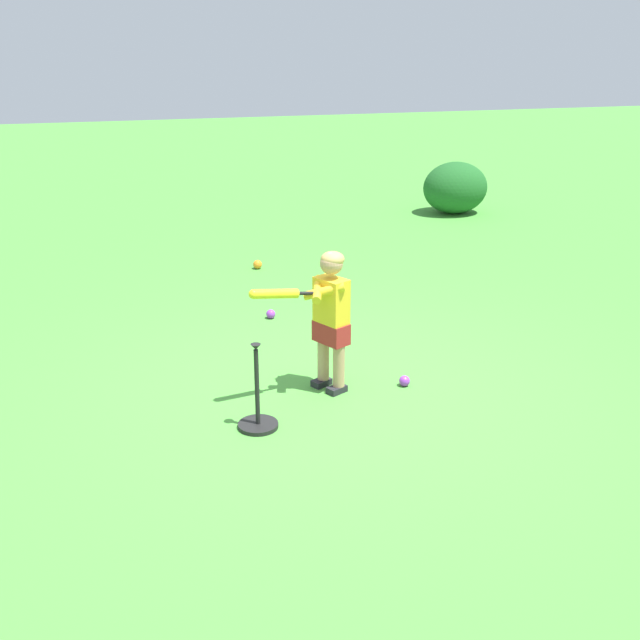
# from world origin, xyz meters

# --- Properties ---
(ground_plane) EXTENTS (40.00, 40.00, 0.00)m
(ground_plane) POSITION_xyz_m (0.00, 0.00, 0.00)
(ground_plane) COLOR #479338
(child_batter) EXTENTS (0.77, 0.35, 1.08)m
(child_batter) POSITION_xyz_m (-0.09, 0.04, 0.65)
(child_batter) COLOR #232328
(child_batter) RESTS_ON ground
(play_ball_center_lawn) EXTENTS (0.10, 0.10, 0.10)m
(play_ball_center_lawn) POSITION_xyz_m (0.05, 3.34, 0.05)
(play_ball_center_lawn) COLOR orange
(play_ball_center_lawn) RESTS_ON ground
(play_ball_far_left) EXTENTS (0.09, 0.09, 0.09)m
(play_ball_far_left) POSITION_xyz_m (-0.17, 1.69, 0.04)
(play_ball_far_left) COLOR purple
(play_ball_far_left) RESTS_ON ground
(play_ball_by_bucket) EXTENTS (0.09, 0.09, 0.09)m
(play_ball_by_bucket) POSITION_xyz_m (0.49, -0.07, 0.04)
(play_ball_by_bucket) COLOR purple
(play_ball_by_bucket) RESTS_ON ground
(batting_tee) EXTENTS (0.28, 0.28, 0.62)m
(batting_tee) POSITION_xyz_m (-0.73, -0.40, 0.10)
(batting_tee) COLOR black
(batting_tee) RESTS_ON ground
(shrub_left_background) EXTENTS (0.98, 0.79, 0.77)m
(shrub_left_background) POSITION_xyz_m (3.49, 5.38, 0.38)
(shrub_left_background) COLOR #1E5B23
(shrub_left_background) RESTS_ON ground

